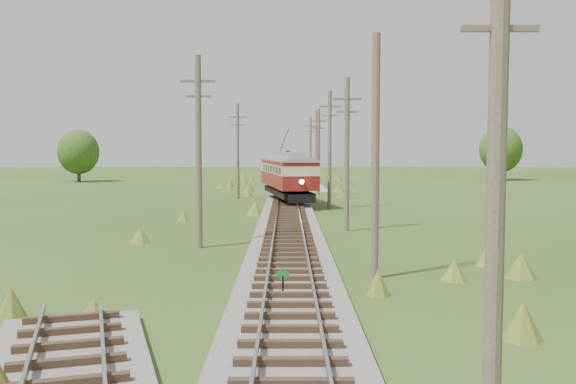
{
  "coord_description": "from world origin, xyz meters",
  "views": [
    {
      "loc": [
        -0.08,
        -18.01,
        4.79
      ],
      "look_at": [
        0.0,
        21.5,
        1.96
      ],
      "focal_mm": 40.0,
      "sensor_mm": 36.0,
      "label": 1
    }
  ],
  "objects_px": {
    "gravel_pile": "(315,185)",
    "gondola": "(287,169)",
    "switch_marker": "(283,281)",
    "streetcar": "(288,172)"
  },
  "relations": [
    {
      "from": "gravel_pile",
      "to": "switch_marker",
      "type": "bearing_deg",
      "value": -93.71
    },
    {
      "from": "switch_marker",
      "to": "streetcar",
      "type": "bearing_deg",
      "value": 89.66
    },
    {
      "from": "gravel_pile",
      "to": "gondola",
      "type": "bearing_deg",
      "value": 103.31
    },
    {
      "from": "gondola",
      "to": "streetcar",
      "type": "bearing_deg",
      "value": -95.69
    },
    {
      "from": "switch_marker",
      "to": "gondola",
      "type": "xyz_separation_m",
      "value": [
        0.2,
        61.89,
        1.3
      ]
    },
    {
      "from": "gondola",
      "to": "gravel_pile",
      "type": "xyz_separation_m",
      "value": [
        2.99,
        -12.64,
        -1.38
      ]
    },
    {
      "from": "switch_marker",
      "to": "gravel_pile",
      "type": "bearing_deg",
      "value": 86.29
    },
    {
      "from": "streetcar",
      "to": "switch_marker",
      "type": "bearing_deg",
      "value": -99.86
    },
    {
      "from": "streetcar",
      "to": "gravel_pile",
      "type": "relative_size",
      "value": 3.58
    },
    {
      "from": "streetcar",
      "to": "gravel_pile",
      "type": "xyz_separation_m",
      "value": [
        2.99,
        15.74,
        -2.07
      ]
    }
  ]
}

